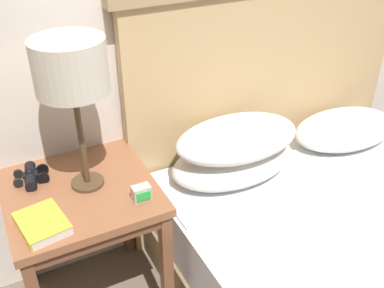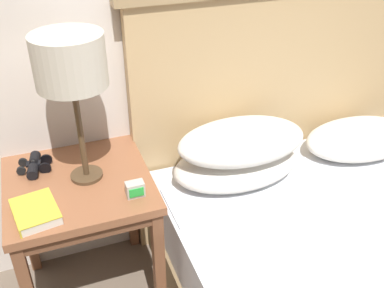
{
  "view_description": "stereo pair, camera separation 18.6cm",
  "coord_description": "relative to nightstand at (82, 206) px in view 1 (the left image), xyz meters",
  "views": [
    {
      "loc": [
        -0.81,
        -0.76,
        1.74
      ],
      "look_at": [
        -0.09,
        0.65,
        0.76
      ],
      "focal_mm": 42.0,
      "sensor_mm": 36.0,
      "label": 1
    },
    {
      "loc": [
        -0.64,
        -0.84,
        1.74
      ],
      "look_at": [
        -0.09,
        0.65,
        0.76
      ],
      "focal_mm": 42.0,
      "sensor_mm": 36.0,
      "label": 2
    }
  ],
  "objects": [
    {
      "name": "alarm_clock",
      "position": [
        0.2,
        -0.18,
        0.12
      ],
      "size": [
        0.07,
        0.05,
        0.06
      ],
      "color": "#B7B2A8",
      "rests_on": "nightstand"
    },
    {
      "name": "binoculars_pair",
      "position": [
        -0.16,
        0.14,
        0.11
      ],
      "size": [
        0.15,
        0.16,
        0.05
      ],
      "color": "black",
      "rests_on": "nightstand"
    },
    {
      "name": "book_on_nightstand",
      "position": [
        -0.17,
        -0.17,
        0.11
      ],
      "size": [
        0.18,
        0.22,
        0.04
      ],
      "color": "silver",
      "rests_on": "nightstand"
    },
    {
      "name": "table_lamp",
      "position": [
        0.04,
        0.01,
        0.58
      ],
      "size": [
        0.26,
        0.26,
        0.6
      ],
      "color": "#4C3823",
      "rests_on": "nightstand"
    },
    {
      "name": "bed",
      "position": [
        1.05,
        -0.59,
        -0.27
      ],
      "size": [
        1.62,
        1.94,
        1.32
      ],
      "color": "olive",
      "rests_on": "ground_plane"
    },
    {
      "name": "nightstand",
      "position": [
        0.0,
        0.0,
        0.0
      ],
      "size": [
        0.58,
        0.58,
        0.66
      ],
      "color": "brown",
      "rests_on": "ground_plane"
    }
  ]
}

